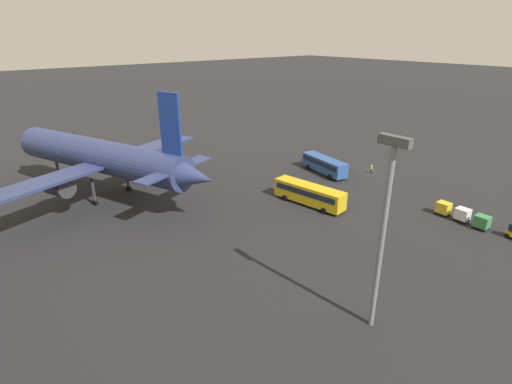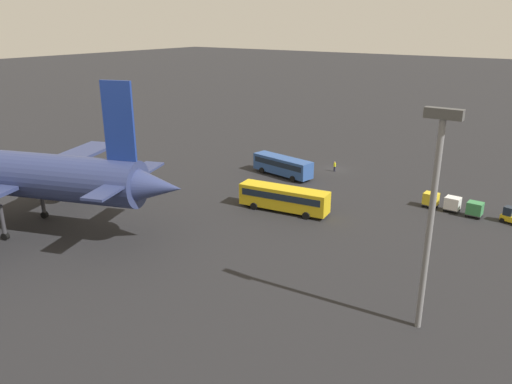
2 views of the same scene
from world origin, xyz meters
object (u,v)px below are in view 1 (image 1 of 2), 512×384
at_px(airplane, 102,157).
at_px(shuttle_bus_far, 309,193).
at_px(cargo_cart_green, 482,222).
at_px(shuttle_bus_near, 324,164).
at_px(worker_person, 371,169).
at_px(cargo_cart_white, 462,214).
at_px(cargo_cart_yellow, 443,208).

height_order(airplane, shuttle_bus_far, airplane).
bearing_deg(shuttle_bus_far, cargo_cart_green, -157.76).
relative_size(airplane, shuttle_bus_near, 3.92).
bearing_deg(cargo_cart_green, shuttle_bus_near, -1.99).
bearing_deg(cargo_cart_green, airplane, 38.48).
height_order(worker_person, cargo_cart_green, cargo_cart_green).
xyz_separation_m(shuttle_bus_far, cargo_cart_white, (-18.81, -12.96, -0.81)).
bearing_deg(airplane, shuttle_bus_far, -155.11).
relative_size(worker_person, cargo_cart_white, 0.84).
height_order(shuttle_bus_far, cargo_cart_green, shuttle_bus_far).
distance_m(cargo_cart_green, cargo_cart_yellow, 5.87).
height_order(worker_person, cargo_cart_white, cargo_cart_white).
distance_m(airplane, worker_person, 50.31).
bearing_deg(cargo_cart_yellow, airplane, 42.63).
bearing_deg(airplane, cargo_cart_yellow, -157.10).
bearing_deg(shuttle_bus_near, shuttle_bus_far, 132.40).
bearing_deg(cargo_cart_white, cargo_cart_yellow, -1.00).
height_order(airplane, cargo_cart_yellow, airplane).
bearing_deg(cargo_cart_white, shuttle_bus_far, 34.55).
height_order(shuttle_bus_far, cargo_cart_white, shuttle_bus_far).
distance_m(shuttle_bus_far, cargo_cart_green, 25.15).
bearing_deg(shuttle_bus_near, airplane, 77.11).
relative_size(airplane, cargo_cart_white, 21.60).
bearing_deg(airplane, cargo_cart_white, -159.13).
height_order(shuttle_bus_near, shuttle_bus_far, shuttle_bus_far).
xyz_separation_m(airplane, shuttle_bus_far, (-24.40, -24.07, -5.02)).
relative_size(shuttle_bus_near, cargo_cart_white, 5.51).
bearing_deg(cargo_cart_green, shuttle_bus_far, 30.11).
bearing_deg(worker_person, cargo_cart_yellow, 156.94).
bearing_deg(airplane, worker_person, -135.24).
bearing_deg(shuttle_bus_near, cargo_cart_white, -171.96).
bearing_deg(cargo_cart_yellow, cargo_cart_green, 176.12).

